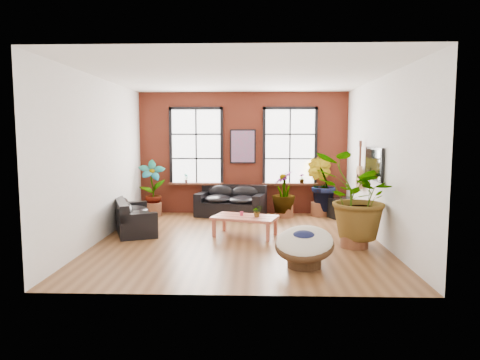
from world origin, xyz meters
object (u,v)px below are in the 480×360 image
at_px(papasan_chair, 304,245).
at_px(sofa_left, 132,217).
at_px(coffee_table, 245,219).
at_px(sofa_back, 231,202).

bearing_deg(papasan_chair, sofa_left, 163.56).
height_order(sofa_left, coffee_table, sofa_left).
height_order(sofa_back, papasan_chair, sofa_back).
bearing_deg(sofa_left, coffee_table, -120.42).
xyz_separation_m(sofa_left, coffee_table, (2.68, -0.40, 0.06)).
height_order(sofa_back, coffee_table, sofa_back).
height_order(sofa_left, papasan_chair, sofa_left).
bearing_deg(sofa_left, papasan_chair, -147.21).
relative_size(sofa_left, coffee_table, 1.32).
bearing_deg(coffee_table, sofa_left, -171.37).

